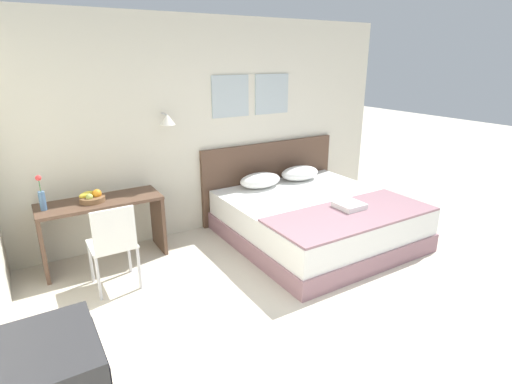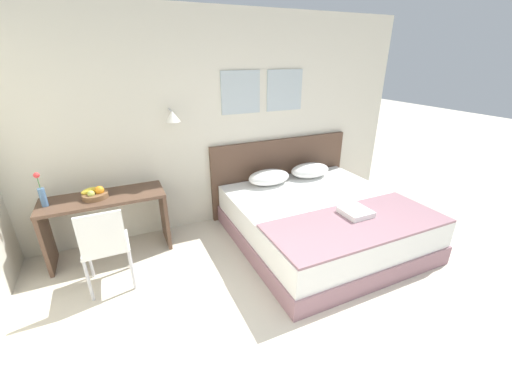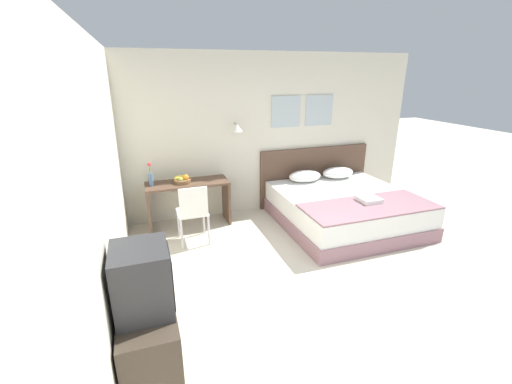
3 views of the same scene
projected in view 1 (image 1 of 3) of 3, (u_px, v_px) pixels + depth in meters
name	position (u px, v px, depth m)	size (l,w,h in m)	color
ground_plane	(354.00, 340.00, 3.23)	(24.00, 24.00, 0.00)	beige
wall_back	(205.00, 128.00, 5.02)	(5.50, 0.31, 2.65)	beige
bed	(316.00, 220.00, 4.94)	(2.00, 2.03, 0.52)	gray
headboard	(270.00, 178.00, 5.70)	(2.12, 0.06, 1.05)	brown
pillow_left	(260.00, 180.00, 5.29)	(0.58, 0.37, 0.19)	white
pillow_right	(300.00, 173.00, 5.62)	(0.58, 0.37, 0.19)	white
throw_blanket	(352.00, 214.00, 4.38)	(1.94, 0.81, 0.02)	gray
folded_towel_near_foot	(349.00, 205.00, 4.53)	(0.29, 0.30, 0.06)	white
desk	(102.00, 218.00, 4.33)	(1.26, 0.49, 0.72)	brown
desk_chair	(113.00, 241.00, 3.77)	(0.42, 0.42, 0.88)	white
fruit_bowl	(92.00, 197.00, 4.21)	(0.27, 0.26, 0.13)	brown
flower_vase	(42.00, 197.00, 3.94)	(0.06, 0.06, 0.36)	#4C7099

